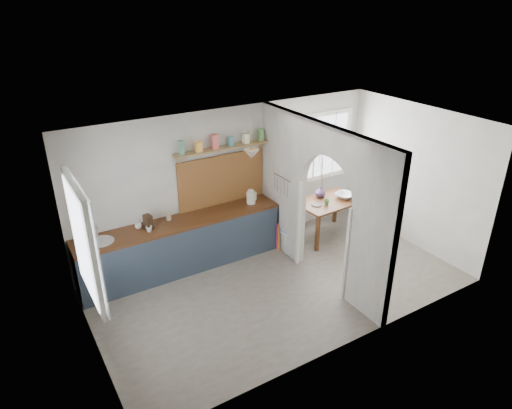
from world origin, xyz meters
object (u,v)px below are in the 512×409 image
dining_table (327,218)px  kettle (251,197)px  chair_right (362,205)px  vase (320,192)px  chair_left (287,227)px

dining_table → kettle: kettle is taller
chair_right → vase: bearing=90.4°
chair_left → chair_right: (1.85, -0.01, 0.00)m
dining_table → vase: vase is taller
kettle → chair_right: bearing=-33.1°
dining_table → chair_left: size_ratio=1.43×
kettle → vase: size_ratio=1.23×
chair_right → kettle: kettle is taller
dining_table → chair_left: 0.92m
chair_right → dining_table: bearing=103.3°
vase → chair_right: bearing=-11.8°
dining_table → chair_right: bearing=-1.7°
dining_table → chair_right: (0.93, 0.02, 0.05)m
chair_right → kettle: size_ratio=3.24×
chair_right → vase: (-0.95, 0.20, 0.43)m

